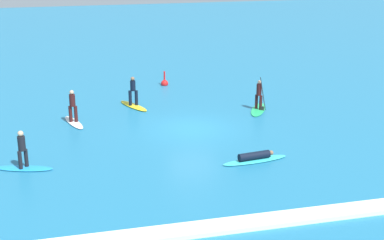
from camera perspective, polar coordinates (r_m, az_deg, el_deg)
name	(u,v)px	position (r m, az deg, el deg)	size (l,w,h in m)	color
ground_plane	(192,129)	(29.11, 0.00, -0.93)	(120.00, 120.00, 0.00)	#1E6B93
surfer_on_teal_board	(255,158)	(25.03, 6.62, -3.96)	(3.24, 1.07, 0.45)	#33C6CC
surfer_on_yellow_board	(133,99)	(33.06, -6.17, 2.17)	(1.70, 2.77, 1.86)	yellow
surfer_on_blue_board	(23,158)	(25.03, -17.28, -3.85)	(2.68, 1.43, 1.79)	#1E8CD1
surfer_on_green_board	(259,103)	(32.43, 6.99, 1.78)	(2.00, 2.85, 2.08)	#23B266
surfer_on_white_board	(73,114)	(30.53, -12.34, 0.62)	(1.27, 2.62, 1.89)	white
marker_buoy	(165,83)	(37.96, -2.89, 3.90)	(0.50, 0.50, 1.11)	red
wave_crest	(263,221)	(19.85, 7.40, -10.48)	(23.54, 0.90, 0.18)	white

